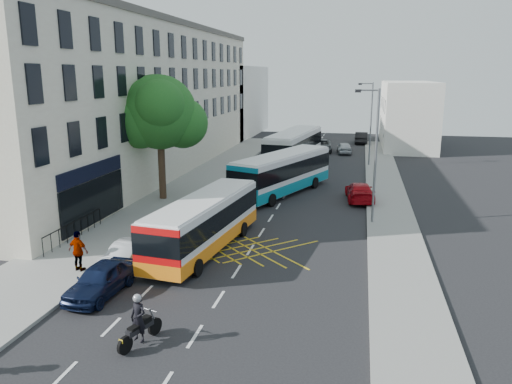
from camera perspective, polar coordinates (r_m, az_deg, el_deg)
The scene contains 21 objects.
ground at distance 20.88m, azimuth -4.29°, elevation -12.14°, with size 120.00×120.00×0.00m, color black.
pavement_left at distance 36.95m, azimuth -10.55°, elevation -0.79°, with size 5.00×70.00×0.15m, color gray.
pavement_right at distance 34.32m, azimuth 15.03°, elevation -2.13°, with size 3.00×70.00×0.15m, color gray.
terrace_main at distance 46.81m, azimuth -12.80°, elevation 10.34°, with size 8.30×45.00×13.50m.
terrace_far at distance 75.70m, azimuth -3.03°, elevation 10.36°, with size 8.00×20.00×10.00m, color silver.
building_right at distance 66.50m, azimuth 16.88°, elevation 8.53°, with size 6.00×18.00×8.00m, color silver.
street_tree at distance 35.93m, azimuth -11.01°, elevation 8.85°, with size 6.30×5.70×8.80m.
lamp_near at distance 30.40m, azimuth 13.36°, elevation 4.77°, with size 1.45×0.15×8.00m.
lamp_far at distance 50.27m, azimuth 12.90°, elevation 8.07°, with size 1.45×0.15×8.00m.
railings at distance 29.00m, azimuth -20.08°, elevation -4.01°, with size 0.08×5.60×1.14m, color black, non-canonical shape.
bus_near at distance 25.95m, azimuth -5.94°, elevation -3.50°, with size 3.49×10.19×2.81m.
bus_mid at distance 37.97m, azimuth 3.04°, elevation 2.21°, with size 6.35×11.22×3.10m.
bus_far at distance 49.83m, azimuth 4.37°, elevation 5.08°, with size 4.37×12.50×3.44m.
motorbike at distance 17.79m, azimuth -13.23°, elevation -14.14°, with size 0.83×2.02×1.85m.
parked_car_blue at distance 21.92m, azimuth -17.33°, elevation -9.54°, with size 1.59×3.94×1.34m, color black.
parked_car_silver at distance 24.49m, azimuth -14.59°, elevation -7.04°, with size 1.30×3.74×1.23m, color #AEB1B6.
red_hatchback at distance 36.79m, azimuth 11.77°, elevation 0.04°, with size 1.87×4.60×1.33m, color #A80710.
distant_car_grey at distance 59.46m, azimuth 7.53°, elevation 5.27°, with size 2.32×5.04×1.40m, color #3F4246.
distant_car_silver at distance 58.46m, azimuth 10.05°, elevation 4.99°, with size 1.54×3.83×1.31m, color #B8BBC0.
distant_car_dark at distance 67.58m, azimuth 11.95°, elevation 6.11°, with size 1.59×4.56×1.50m, color black.
pedestrian_far at distance 24.29m, azimuth -19.63°, elevation -6.38°, with size 1.11×0.46×1.89m, color gray.
Camera 1 is at (5.35, -18.07, 8.99)m, focal length 35.00 mm.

